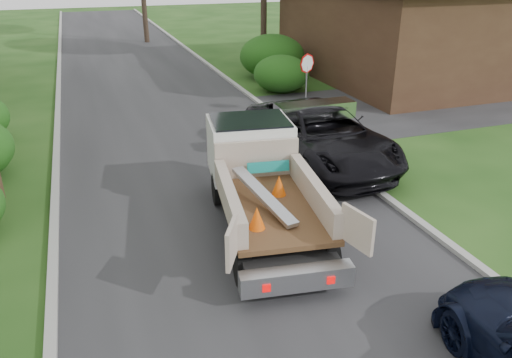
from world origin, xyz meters
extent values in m
plane|color=#1B4112|center=(0.00, 0.00, 0.00)|extent=(120.00, 120.00, 0.00)
cube|color=#28282B|center=(0.00, 10.00, 0.00)|extent=(8.00, 90.00, 0.02)
cube|color=#28282B|center=(12.00, 9.00, 0.01)|extent=(16.00, 7.00, 0.02)
cube|color=#9E9E99|center=(-4.10, 10.00, 0.06)|extent=(0.20, 90.00, 0.12)
cube|color=#9E9E99|center=(4.10, 10.00, 0.06)|extent=(0.20, 90.00, 0.12)
cylinder|color=slate|center=(5.20, 9.00, 1.00)|extent=(0.06, 0.06, 2.00)
cylinder|color=#B20A0A|center=(5.20, 9.00, 2.10)|extent=(0.71, 0.32, 0.76)
cube|color=#3D2619|center=(13.00, 14.00, 2.25)|extent=(9.00, 12.00, 4.50)
ellipsoid|color=#1C4610|center=(5.80, 13.00, 0.85)|extent=(2.60, 2.60, 1.70)
ellipsoid|color=#1C4610|center=(6.50, 16.00, 1.10)|extent=(3.38, 3.38, 2.21)
cylinder|color=black|center=(-0.10, 2.76, 0.41)|extent=(0.39, 0.86, 0.83)
cylinder|color=black|center=(1.62, 2.51, 0.41)|extent=(0.39, 0.86, 0.83)
cylinder|color=black|center=(-0.60, -0.69, 0.41)|extent=(0.39, 0.86, 0.83)
cylinder|color=black|center=(1.13, -0.94, 0.41)|extent=(0.39, 0.86, 0.83)
cube|color=black|center=(0.53, 1.00, 0.57)|extent=(2.57, 5.53, 0.22)
cube|color=white|center=(0.80, 2.91, 1.38)|extent=(2.23, 1.92, 1.42)
cube|color=black|center=(0.80, 2.91, 1.88)|extent=(2.08, 1.76, 0.50)
cube|color=#472D19|center=(0.44, 0.36, 0.92)|extent=(2.47, 3.56, 0.11)
cube|color=beige|center=(0.67, 2.00, 1.42)|extent=(2.01, 0.38, 0.92)
cube|color=beige|center=(-0.47, 0.49, 1.24)|extent=(0.67, 3.12, 0.55)
cube|color=beige|center=(1.34, 0.23, 1.24)|extent=(0.67, 3.12, 0.55)
cube|color=silver|center=(0.16, -1.59, 0.50)|extent=(2.14, 0.62, 0.41)
cube|color=#B20505|center=(-0.46, -1.67, 0.50)|extent=(0.15, 0.06, 0.15)
cube|color=#B20505|center=(0.73, -1.84, 0.50)|extent=(0.15, 0.06, 0.15)
cube|color=beige|center=(-0.96, -1.29, 1.33)|extent=(0.45, 0.76, 0.73)
cube|color=beige|center=(1.31, -1.62, 1.33)|extent=(0.24, 0.82, 0.73)
cube|color=silver|center=(0.27, 0.48, 1.23)|extent=(0.68, 2.39, 0.42)
cone|color=#F2590A|center=(-0.18, -0.38, 1.20)|extent=(0.37, 0.37, 0.46)
cone|color=#F2590A|center=(0.79, 0.87, 1.20)|extent=(0.37, 0.37, 0.46)
cube|color=#148C84|center=(0.86, 1.74, 1.29)|extent=(1.01, 0.23, 0.26)
imported|color=black|center=(3.60, 4.50, 0.87)|extent=(3.16, 6.38, 1.74)
camera|label=1|loc=(-3.05, -8.42, 5.86)|focal=35.00mm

